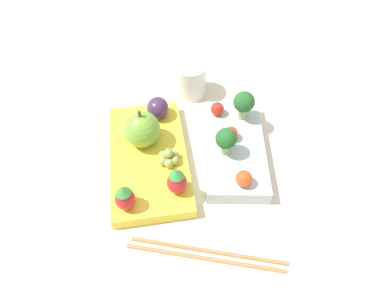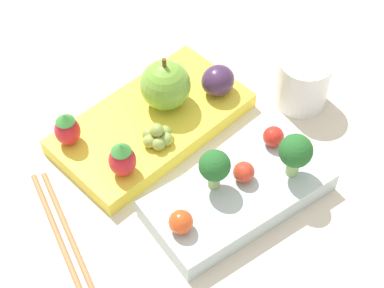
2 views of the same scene
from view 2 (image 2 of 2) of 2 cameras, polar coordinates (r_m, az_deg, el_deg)
ground_plane at (r=0.70m, az=0.15°, el=-2.27°), size 4.00×4.00×0.00m
bento_box_savoury at (r=0.67m, az=4.13°, el=-4.57°), size 0.20×0.11×0.03m
bento_box_fruit at (r=0.73m, az=-3.76°, el=1.77°), size 0.23×0.14×0.02m
broccoli_floret_0 at (r=0.65m, az=9.19°, el=-0.71°), size 0.03×0.03×0.05m
broccoli_floret_1 at (r=0.63m, az=2.02°, el=-2.03°), size 0.03×0.03×0.05m
cherry_tomato_0 at (r=0.62m, az=-1.00°, el=-6.94°), size 0.02×0.02×0.02m
cherry_tomato_1 at (r=0.65m, az=4.63°, el=-2.51°), size 0.02×0.02×0.02m
cherry_tomato_2 at (r=0.69m, az=7.25°, el=0.67°), size 0.02×0.02×0.02m
apple at (r=0.72m, az=-2.39°, el=5.28°), size 0.06×0.06×0.07m
strawberry_0 at (r=0.70m, az=-11.04°, el=1.32°), size 0.03×0.03×0.04m
strawberry_1 at (r=0.66m, az=-6.22°, el=-1.34°), size 0.03×0.03×0.04m
plum at (r=0.74m, az=2.32°, el=5.67°), size 0.04×0.04×0.04m
grape_cluster at (r=0.69m, az=-3.11°, el=0.74°), size 0.04×0.03×0.03m
drinking_cup at (r=0.75m, az=9.99°, el=5.31°), size 0.06×0.06×0.06m
chopsticks_pair at (r=0.65m, az=-10.71°, el=-9.37°), size 0.06×0.21×0.01m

